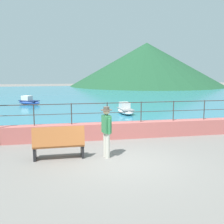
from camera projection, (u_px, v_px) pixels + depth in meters
The scene contains 9 objects.
ground_plane at pixel (125, 162), 8.70m from camera, with size 120.00×120.00×0.00m, color slate.
promenade_wall at pixel (107, 131), 11.75m from camera, with size 20.00×0.56×0.70m, color #BC605B.
railing at pixel (107, 109), 11.61m from camera, with size 18.44×0.04×0.90m.
lake_water at pixel (75, 95), 33.77m from camera, with size 64.00×44.32×0.06m, color teal.
hill_main at pixel (146, 65), 55.61m from camera, with size 31.71×31.71×8.85m, color #1E4C2D.
bench_main at pixel (59, 143), 8.95m from camera, with size 1.71×0.58×1.13m.
person_walking at pixel (106, 129), 9.09m from camera, with size 0.38×0.56×1.75m.
boat_0 at pixel (29, 101), 23.76m from camera, with size 2.36×2.14×0.76m.
boat_3 at pixel (125, 110), 18.48m from camera, with size 0.96×2.32×0.76m.
Camera 1 is at (-2.04, -8.13, 2.90)m, focal length 43.11 mm.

